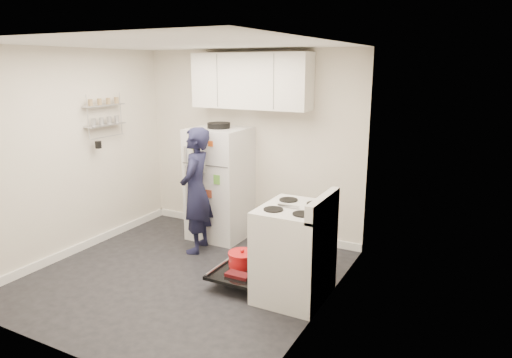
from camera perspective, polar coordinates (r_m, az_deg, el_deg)
The scene contains 7 objects.
room at distance 4.93m, azimuth -9.68°, elevation 1.11°, with size 3.21×3.21×2.51m.
electric_range at distance 4.64m, azimuth 4.67°, elevation -9.20°, with size 0.66×0.76×1.10m.
open_oven_door at distance 5.02m, azimuth -1.71°, elevation -10.67°, with size 0.55×0.70×0.23m.
refrigerator at distance 6.15m, azimuth -4.54°, elevation -0.50°, with size 0.72×0.74×1.56m.
upper_cabinets at distance 5.92m, azimuth -0.65°, elevation 12.17°, with size 1.60×0.33×0.70m, color silver.
wall_shelf_rack at distance 6.18m, azimuth -18.43°, elevation 7.59°, with size 0.14×0.60×0.61m.
person at distance 5.70m, azimuth -7.52°, elevation -1.43°, with size 0.57×0.38×1.57m, color black.
Camera 1 is at (2.90, -3.79, 2.29)m, focal length 32.00 mm.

